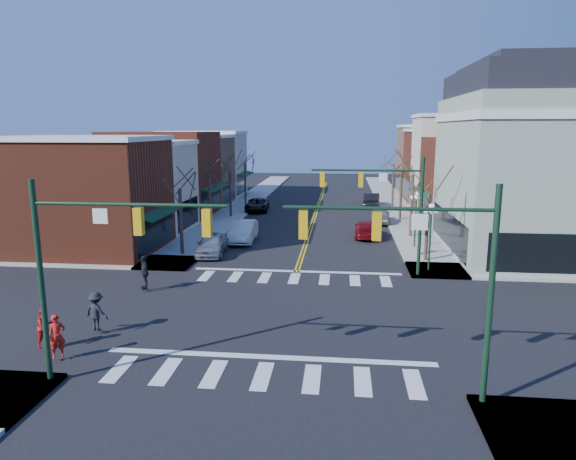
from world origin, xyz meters
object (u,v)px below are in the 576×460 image
(car_left_mid, at_px, (243,231))
(car_right_mid, at_px, (380,215))
(lamppost_corner, at_px, (431,226))
(lamppost_midblock, at_px, (416,209))
(car_right_near, at_px, (366,229))
(pedestrian_red_a, at_px, (57,336))
(pedestrian_dark_a, at_px, (144,272))
(pedestrian_dark_b, at_px, (96,311))
(pedestrian_red_b, at_px, (45,327))
(victorian_corner, at_px, (541,160))
(car_left_far, at_px, (257,205))
(car_left_near, at_px, (211,244))
(car_right_far, at_px, (372,200))

(car_left_mid, xyz_separation_m, car_right_mid, (11.38, 9.35, -0.07))
(lamppost_corner, relative_size, lamppost_midblock, 1.00)
(car_right_near, bearing_deg, pedestrian_red_a, 64.44)
(pedestrian_red_a, bearing_deg, pedestrian_dark_a, 52.12)
(pedestrian_dark_a, height_order, pedestrian_dark_b, pedestrian_dark_a)
(pedestrian_red_b, bearing_deg, pedestrian_dark_b, -19.46)
(pedestrian_red_a, relative_size, pedestrian_dark_a, 0.91)
(lamppost_corner, relative_size, car_right_near, 0.92)
(lamppost_corner, height_order, pedestrian_dark_a, lamppost_corner)
(lamppost_midblock, bearing_deg, pedestrian_red_a, -128.03)
(pedestrian_dark_b, bearing_deg, pedestrian_dark_a, -72.48)
(victorian_corner, bearing_deg, car_left_far, 144.01)
(car_right_near, relative_size, pedestrian_dark_b, 2.73)
(car_left_far, distance_m, car_right_mid, 14.06)
(victorian_corner, xyz_separation_m, lamppost_corner, (-8.30, -6.00, -3.70))
(lamppost_corner, distance_m, lamppost_midblock, 6.50)
(lamppost_corner, bearing_deg, car_left_mid, 150.47)
(car_right_mid, bearing_deg, car_left_near, 50.43)
(car_right_near, xyz_separation_m, car_right_far, (1.34, 17.05, 0.12))
(lamppost_midblock, height_order, pedestrian_red_b, lamppost_midblock)
(car_right_far, xyz_separation_m, pedestrian_dark_a, (-14.09, -32.81, 0.28))
(lamppost_midblock, bearing_deg, car_right_mid, 99.89)
(pedestrian_dark_a, bearing_deg, victorian_corner, 87.48)
(victorian_corner, height_order, car_left_mid, victorian_corner)
(pedestrian_red_a, height_order, pedestrian_dark_b, pedestrian_dark_b)
(car_left_far, relative_size, pedestrian_red_b, 3.11)
(pedestrian_dark_b, bearing_deg, pedestrian_red_a, 100.61)
(pedestrian_red_a, bearing_deg, pedestrian_dark_b, 47.37)
(car_right_mid, bearing_deg, car_left_far, -21.26)
(victorian_corner, xyz_separation_m, pedestrian_dark_b, (-24.28, -17.55, -5.64))
(victorian_corner, bearing_deg, car_right_far, 116.02)
(car_left_far, relative_size, car_right_near, 1.07)
(car_left_near, height_order, car_left_mid, car_left_mid)
(victorian_corner, height_order, car_right_far, victorian_corner)
(car_right_near, height_order, pedestrian_dark_a, pedestrian_dark_a)
(car_right_mid, bearing_deg, lamppost_midblock, 103.05)
(lamppost_midblock, bearing_deg, car_right_far, 95.69)
(pedestrian_dark_a, relative_size, pedestrian_dark_b, 1.08)
(car_left_mid, distance_m, pedestrian_dark_a, 13.38)
(lamppost_corner, distance_m, car_right_far, 27.40)
(car_left_mid, height_order, pedestrian_dark_b, pedestrian_dark_b)
(car_left_mid, bearing_deg, car_right_near, 13.92)
(lamppost_corner, bearing_deg, pedestrian_dark_a, -160.95)
(lamppost_midblock, height_order, car_left_mid, lamppost_midblock)
(car_right_far, height_order, pedestrian_dark_a, pedestrian_dark_a)
(car_left_near, distance_m, pedestrian_red_b, 16.52)
(lamppost_midblock, distance_m, pedestrian_red_a, 26.42)
(car_left_mid, height_order, pedestrian_red_a, pedestrian_red_a)
(car_left_far, relative_size, pedestrian_red_a, 2.97)
(lamppost_midblock, height_order, pedestrian_red_a, lamppost_midblock)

